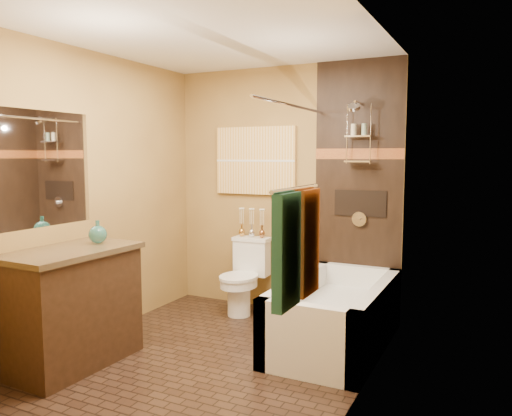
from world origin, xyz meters
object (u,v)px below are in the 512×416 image
Objects in this scene: bathtub at (335,320)px; toilet at (244,276)px; sunset_painting at (255,161)px; vanity at (70,306)px.

toilet is (-1.11, 0.47, 0.16)m from bathtub.
bathtub is at bearing -33.09° from sunset_painting.
vanity is (-0.61, -1.72, 0.07)m from toilet.
sunset_painting reaches higher than vanity.
sunset_painting is 1.19× the size of toilet.
sunset_painting is at bearing 74.49° from vanity.
toilet is at bearing -90.00° from sunset_painting.
toilet is at bearing 157.09° from bathtub.
sunset_painting is 2.34m from vanity.
sunset_painting is at bearing 146.91° from bathtub.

